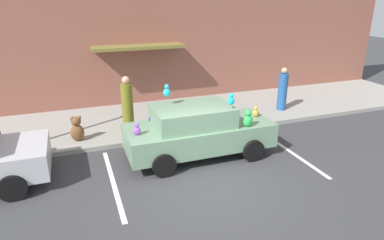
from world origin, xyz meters
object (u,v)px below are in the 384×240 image
(pedestrian_walking_past, at_px, (283,90))
(plush_covered_car, at_px, (197,130))
(teddy_bear_on_sidewalk, at_px, (77,129))
(pedestrian_near_shopfront, at_px, (128,107))

(pedestrian_walking_past, bearing_deg, plush_covered_car, -151.71)
(plush_covered_car, xyz_separation_m, teddy_bear_on_sidewalk, (-3.26, 1.99, -0.27))
(pedestrian_near_shopfront, xyz_separation_m, pedestrian_walking_past, (6.14, 0.26, -0.10))
(teddy_bear_on_sidewalk, xyz_separation_m, pedestrian_near_shopfront, (1.64, 0.18, 0.51))
(plush_covered_car, distance_m, pedestrian_near_shopfront, 2.72)
(teddy_bear_on_sidewalk, distance_m, pedestrian_walking_past, 7.80)
(plush_covered_car, relative_size, teddy_bear_on_sidewalk, 5.22)
(teddy_bear_on_sidewalk, bearing_deg, pedestrian_walking_past, 3.23)
(plush_covered_car, relative_size, pedestrian_near_shopfront, 2.23)
(pedestrian_walking_past, bearing_deg, teddy_bear_on_sidewalk, -176.77)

